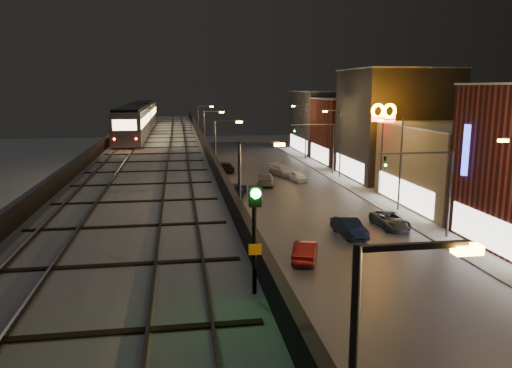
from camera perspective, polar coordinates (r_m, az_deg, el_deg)
road_surface at (r=51.12m, az=4.28°, el=-2.38°), size 17.00×120.00×0.06m
sidewalk_right at (r=54.23m, az=14.63°, el=-1.89°), size 4.00×120.00×0.14m
under_viaduct_pavement at (r=49.88m, az=-11.03°, el=-2.90°), size 11.00×120.00×0.06m
elevated_viaduct at (r=45.73m, az=-11.42°, el=2.97°), size 9.00×100.00×6.30m
viaduct_trackbed at (r=45.76m, az=-11.46°, el=3.94°), size 8.40×100.00×0.32m
viaduct_parapet_streetside at (r=45.74m, az=-6.00°, el=4.68°), size 0.30×100.00×1.10m
viaduct_parapet_far at (r=46.14m, az=-16.89°, el=4.32°), size 0.30×100.00×1.10m
building_c at (r=53.87m, az=22.46°, el=1.88°), size 12.20×15.20×8.16m
building_d at (r=67.63m, az=15.63°, el=6.56°), size 12.20×13.20×14.16m
building_e at (r=80.70m, az=11.45°, el=5.98°), size 12.20×12.20×10.16m
building_f at (r=93.88m, az=8.50°, el=7.06°), size 12.20×16.20×11.16m
streetlight_left_1 at (r=27.45m, az=-1.31°, el=-2.92°), size 2.57×0.28×9.00m
streetlight_left_2 at (r=45.04m, az=-4.34°, el=2.54°), size 2.57×0.28×9.00m
streetlight_right_2 at (r=49.42m, az=15.93°, el=2.90°), size 2.56×0.28×9.00m
streetlight_left_3 at (r=62.86m, az=-5.67°, el=4.92°), size 2.57×0.28×9.00m
streetlight_right_3 at (r=66.07m, az=9.42°, el=5.12°), size 2.56×0.28×9.00m
streetlight_left_4 at (r=80.76m, az=-6.41°, el=6.25°), size 2.57×0.28×9.00m
streetlight_right_4 at (r=83.28m, az=5.54°, el=6.41°), size 2.56×0.28×9.00m
traffic_light_rig_a at (r=41.21m, az=19.94°, el=0.08°), size 6.10×0.34×7.00m
traffic_light_rig_b at (r=68.72m, az=7.91°, el=4.77°), size 6.10×0.34×7.00m
subway_train at (r=61.63m, az=-13.24°, el=7.38°), size 2.76×33.57×3.30m
rail_signal at (r=12.39m, az=-0.13°, el=-3.97°), size 0.33×0.42×2.85m
car_taxi at (r=21.48m, az=2.72°, el=-20.17°), size 2.19×4.41×1.45m
car_near_white at (r=34.89m, az=5.66°, el=-7.67°), size 2.81×4.49×1.40m
car_mid_silver at (r=55.08m, az=-2.46°, el=-0.70°), size 3.49×5.30×1.35m
car_mid_dark at (r=60.98m, az=1.11°, el=0.51°), size 2.91×5.36×1.47m
car_far_white at (r=70.41m, az=-3.62°, el=1.93°), size 2.76×4.76×1.52m
car_onc_silver at (r=40.90m, az=10.61°, el=-4.95°), size 1.93×4.56×1.46m
car_onc_dark at (r=44.15m, az=15.07°, el=-4.07°), size 2.32×4.72×1.29m
car_onc_white at (r=67.27m, az=3.06°, el=1.51°), size 3.67×5.60×1.51m
car_onc_red at (r=63.32m, az=4.86°, el=0.78°), size 1.98×3.92×1.28m
sign_mcdonalds at (r=55.86m, az=14.35°, el=7.00°), size 3.02×0.67×10.14m
sign_carwash at (r=41.81m, az=23.68°, el=2.65°), size 1.75×0.35×9.06m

